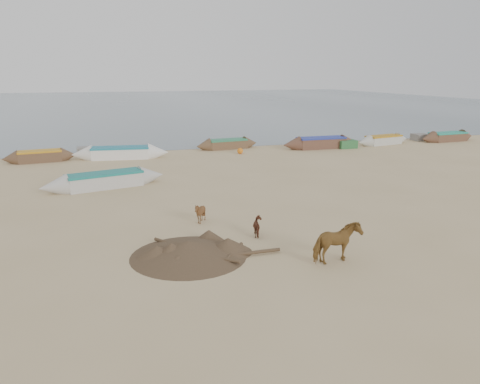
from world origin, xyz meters
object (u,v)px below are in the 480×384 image
object	(u,v)px
cow_adult	(337,243)
near_canoe	(105,180)
calf_front	(200,213)
calf_right	(259,227)

from	to	relation	value
cow_adult	near_canoe	distance (m)	14.43
calf_front	near_canoe	xyz separation A→B (m)	(-3.44, 7.44, -0.02)
calf_front	calf_right	distance (m)	2.80
cow_adult	calf_front	distance (m)	6.26
calf_front	near_canoe	bearing A→B (deg)	-169.43
calf_right	near_canoe	bearing A→B (deg)	15.98
calf_front	calf_right	size ratio (longest dim) A/B	1.21
cow_adult	near_canoe	bearing A→B (deg)	18.83
cow_adult	calf_right	xyz separation A→B (m)	(-1.48, 3.17, -0.31)
calf_front	calf_right	bearing A→B (deg)	24.35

